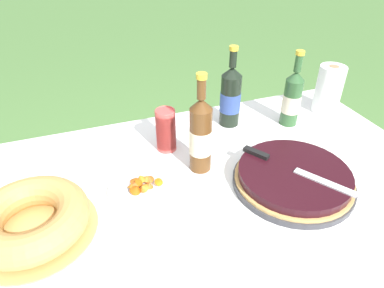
{
  "coord_description": "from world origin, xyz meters",
  "views": [
    {
      "loc": [
        -0.22,
        -0.73,
        1.45
      ],
      "look_at": [
        0.11,
        0.2,
        0.78
      ],
      "focal_mm": 32.0,
      "sensor_mm": 36.0,
      "label": 1
    }
  ],
  "objects_px": {
    "serving_knife": "(287,166)",
    "snack_plate_near": "(143,188)",
    "berry_tart": "(293,178)",
    "paper_towel_roll": "(329,89)",
    "cup_stack": "(166,130)",
    "bundt_cake": "(31,219)",
    "cider_bottle_green": "(292,98)",
    "cider_bottle_amber": "(201,135)",
    "juice_bottle_red": "(230,97)"
  },
  "relations": [
    {
      "from": "serving_knife",
      "to": "cider_bottle_green",
      "type": "xyz_separation_m",
      "value": [
        0.22,
        0.32,
        0.05
      ]
    },
    {
      "from": "bundt_cake",
      "to": "cider_bottle_green",
      "type": "xyz_separation_m",
      "value": [
        0.99,
        0.27,
        0.07
      ]
    },
    {
      "from": "berry_tart",
      "to": "bundt_cake",
      "type": "bearing_deg",
      "value": 174.5
    },
    {
      "from": "berry_tart",
      "to": "paper_towel_roll",
      "type": "xyz_separation_m",
      "value": [
        0.42,
        0.38,
        0.08
      ]
    },
    {
      "from": "paper_towel_roll",
      "to": "cup_stack",
      "type": "bearing_deg",
      "value": -176.48
    },
    {
      "from": "bundt_cake",
      "to": "cup_stack",
      "type": "xyz_separation_m",
      "value": [
        0.46,
        0.26,
        0.03
      ]
    },
    {
      "from": "serving_knife",
      "to": "cup_stack",
      "type": "bearing_deg",
      "value": -167.03
    },
    {
      "from": "snack_plate_near",
      "to": "cup_stack",
      "type": "bearing_deg",
      "value": 55.66
    },
    {
      "from": "cider_bottle_amber",
      "to": "bundt_cake",
      "type": "bearing_deg",
      "value": -168.33
    },
    {
      "from": "berry_tart",
      "to": "serving_knife",
      "type": "distance_m",
      "value": 0.05
    },
    {
      "from": "cup_stack",
      "to": "cider_bottle_amber",
      "type": "xyz_separation_m",
      "value": [
        0.08,
        -0.15,
        0.05
      ]
    },
    {
      "from": "cup_stack",
      "to": "serving_knife",
      "type": "bearing_deg",
      "value": -45.13
    },
    {
      "from": "snack_plate_near",
      "to": "bundt_cake",
      "type": "bearing_deg",
      "value": -169.35
    },
    {
      "from": "berry_tart",
      "to": "serving_knife",
      "type": "height_order",
      "value": "serving_knife"
    },
    {
      "from": "cup_stack",
      "to": "cider_bottle_green",
      "type": "distance_m",
      "value": 0.53
    },
    {
      "from": "cup_stack",
      "to": "cider_bottle_amber",
      "type": "height_order",
      "value": "cider_bottle_amber"
    },
    {
      "from": "snack_plate_near",
      "to": "serving_knife",
      "type": "bearing_deg",
      "value": -13.96
    },
    {
      "from": "cup_stack",
      "to": "berry_tart",
      "type": "bearing_deg",
      "value": -45.93
    },
    {
      "from": "juice_bottle_red",
      "to": "paper_towel_roll",
      "type": "height_order",
      "value": "juice_bottle_red"
    },
    {
      "from": "serving_knife",
      "to": "paper_towel_roll",
      "type": "xyz_separation_m",
      "value": [
        0.43,
        0.36,
        0.04
      ]
    },
    {
      "from": "serving_knife",
      "to": "juice_bottle_red",
      "type": "xyz_separation_m",
      "value": [
        -0.01,
        0.4,
        0.06
      ]
    },
    {
      "from": "cider_bottle_green",
      "to": "snack_plate_near",
      "type": "relative_size",
      "value": 1.37
    },
    {
      "from": "berry_tart",
      "to": "cider_bottle_green",
      "type": "height_order",
      "value": "cider_bottle_green"
    },
    {
      "from": "cider_bottle_amber",
      "to": "juice_bottle_red",
      "type": "distance_m",
      "value": 0.33
    },
    {
      "from": "paper_towel_roll",
      "to": "snack_plate_near",
      "type": "bearing_deg",
      "value": -164.36
    },
    {
      "from": "serving_knife",
      "to": "cider_bottle_amber",
      "type": "xyz_separation_m",
      "value": [
        -0.23,
        0.16,
        0.07
      ]
    },
    {
      "from": "cider_bottle_amber",
      "to": "paper_towel_roll",
      "type": "distance_m",
      "value": 0.69
    },
    {
      "from": "cider_bottle_amber",
      "to": "berry_tart",
      "type": "bearing_deg",
      "value": -36.73
    },
    {
      "from": "bundt_cake",
      "to": "paper_towel_roll",
      "type": "distance_m",
      "value": 1.24
    },
    {
      "from": "bundt_cake",
      "to": "cider_bottle_amber",
      "type": "distance_m",
      "value": 0.55
    },
    {
      "from": "cup_stack",
      "to": "snack_plate_near",
      "type": "distance_m",
      "value": 0.25
    },
    {
      "from": "bundt_cake",
      "to": "juice_bottle_red",
      "type": "relative_size",
      "value": 1.05
    },
    {
      "from": "serving_knife",
      "to": "cider_bottle_green",
      "type": "bearing_deg",
      "value": 113.35
    },
    {
      "from": "juice_bottle_red",
      "to": "snack_plate_near",
      "type": "height_order",
      "value": "juice_bottle_red"
    },
    {
      "from": "serving_knife",
      "to": "snack_plate_near",
      "type": "xyz_separation_m",
      "value": [
        -0.45,
        0.11,
        -0.05
      ]
    },
    {
      "from": "serving_knife",
      "to": "bundt_cake",
      "type": "xyz_separation_m",
      "value": [
        -0.77,
        0.05,
        -0.02
      ]
    },
    {
      "from": "bundt_cake",
      "to": "snack_plate_near",
      "type": "xyz_separation_m",
      "value": [
        0.32,
        0.06,
        -0.03
      ]
    },
    {
      "from": "berry_tart",
      "to": "cider_bottle_amber",
      "type": "distance_m",
      "value": 0.33
    },
    {
      "from": "serving_knife",
      "to": "snack_plate_near",
      "type": "distance_m",
      "value": 0.46
    },
    {
      "from": "cider_bottle_amber",
      "to": "snack_plate_near",
      "type": "xyz_separation_m",
      "value": [
        -0.21,
        -0.05,
        -0.12
      ]
    },
    {
      "from": "serving_knife",
      "to": "paper_towel_roll",
      "type": "distance_m",
      "value": 0.56
    },
    {
      "from": "cup_stack",
      "to": "snack_plate_near",
      "type": "bearing_deg",
      "value": -124.34
    },
    {
      "from": "bundt_cake",
      "to": "cup_stack",
      "type": "relative_size",
      "value": 2.11
    },
    {
      "from": "serving_knife",
      "to": "snack_plate_near",
      "type": "bearing_deg",
      "value": -135.85
    },
    {
      "from": "berry_tart",
      "to": "cup_stack",
      "type": "relative_size",
      "value": 2.37
    },
    {
      "from": "cider_bottle_amber",
      "to": "snack_plate_near",
      "type": "height_order",
      "value": "cider_bottle_amber"
    },
    {
      "from": "berry_tart",
      "to": "paper_towel_roll",
      "type": "bearing_deg",
      "value": 42.51
    },
    {
      "from": "cup_stack",
      "to": "snack_plate_near",
      "type": "relative_size",
      "value": 0.72
    },
    {
      "from": "cider_bottle_green",
      "to": "snack_plate_near",
      "type": "bearing_deg",
      "value": -162.77
    },
    {
      "from": "cider_bottle_amber",
      "to": "paper_towel_roll",
      "type": "bearing_deg",
      "value": 16.41
    }
  ]
}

